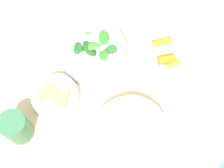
% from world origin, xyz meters
% --- Properties ---
extents(ground_plane, '(10.00, 10.00, 0.00)m').
position_xyz_m(ground_plane, '(0.00, 0.00, 0.00)').
color(ground_plane, brown).
extents(dining_table, '(1.17, 0.98, 0.75)m').
position_xyz_m(dining_table, '(0.00, 0.00, 0.64)').
color(dining_table, beige).
rests_on(dining_table, ground_plane).
extents(bowl_carrots, '(0.18, 0.18, 0.08)m').
position_xyz_m(bowl_carrots, '(-0.07, 0.13, 0.78)').
color(bowl_carrots, silver).
rests_on(bowl_carrots, dining_table).
extents(bowl_greens, '(0.18, 0.18, 0.08)m').
position_xyz_m(bowl_greens, '(0.04, -0.04, 0.78)').
color(bowl_greens, silver).
rests_on(bowl_greens, dining_table).
extents(bowl_beans_hotdog, '(0.18, 0.18, 0.05)m').
position_xyz_m(bowl_beans_hotdog, '(0.15, 0.18, 0.77)').
color(bowl_beans_hotdog, silver).
rests_on(bowl_beans_hotdog, dining_table).
extents(bowl_cookies, '(0.12, 0.12, 0.05)m').
position_xyz_m(bowl_cookies, '(0.20, -0.03, 0.77)').
color(bowl_cookies, white).
rests_on(bowl_cookies, dining_table).
extents(cup, '(0.07, 0.07, 0.09)m').
position_xyz_m(cup, '(0.32, -0.03, 0.79)').
color(cup, '#336B47').
rests_on(cup, dining_table).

